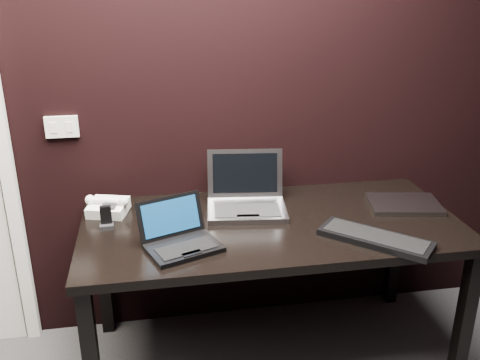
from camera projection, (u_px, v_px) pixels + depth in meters
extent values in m
plane|color=black|center=(193.00, 83.00, 2.52)|extent=(4.00, 0.00, 4.00)
cube|color=white|center=(4.00, 150.00, 2.46)|extent=(0.06, 0.05, 2.11)
cube|color=silver|center=(62.00, 127.00, 2.48)|extent=(0.15, 0.02, 0.10)
cube|color=silver|center=(54.00, 128.00, 2.47)|extent=(0.03, 0.01, 0.05)
cube|color=silver|center=(69.00, 127.00, 2.48)|extent=(0.03, 0.01, 0.05)
cube|color=black|center=(272.00, 226.00, 2.42)|extent=(1.70, 0.80, 0.04)
cube|color=black|center=(464.00, 322.00, 2.36)|extent=(0.06, 0.06, 0.70)
cube|color=black|center=(103.00, 272.00, 2.75)|extent=(0.06, 0.06, 0.70)
cube|color=black|center=(395.00, 247.00, 3.00)|extent=(0.06, 0.06, 0.70)
cube|color=black|center=(184.00, 248.00, 2.16)|extent=(0.34, 0.29, 0.02)
cube|color=black|center=(186.00, 248.00, 2.14)|extent=(0.26, 0.18, 0.00)
cube|color=black|center=(192.00, 253.00, 2.10)|extent=(0.09, 0.06, 0.00)
cube|color=black|center=(170.00, 216.00, 2.23)|extent=(0.29, 0.16, 0.16)
cube|color=navy|center=(171.00, 216.00, 2.22)|extent=(0.25, 0.13, 0.13)
cube|color=gray|center=(247.00, 210.00, 2.50)|extent=(0.39, 0.31, 0.03)
cube|color=black|center=(247.00, 210.00, 2.46)|extent=(0.31, 0.18, 0.00)
cube|color=#9D9DA2|center=(248.00, 217.00, 2.40)|extent=(0.11, 0.05, 0.00)
cube|color=gray|center=(245.00, 173.00, 2.60)|extent=(0.37, 0.11, 0.23)
cube|color=black|center=(245.00, 173.00, 2.59)|extent=(0.32, 0.09, 0.18)
cube|color=black|center=(375.00, 239.00, 2.23)|extent=(0.45, 0.43, 0.03)
cube|color=black|center=(376.00, 235.00, 2.22)|extent=(0.40, 0.38, 0.00)
cube|color=gray|center=(404.00, 204.00, 2.56)|extent=(0.37, 0.29, 0.02)
cube|color=white|center=(108.00, 208.00, 2.48)|extent=(0.21, 0.20, 0.07)
cylinder|color=white|center=(107.00, 201.00, 2.46)|extent=(0.16, 0.08, 0.03)
sphere|color=white|center=(90.00, 200.00, 2.46)|extent=(0.06, 0.06, 0.05)
sphere|color=silver|center=(124.00, 201.00, 2.45)|extent=(0.06, 0.06, 0.05)
cube|color=black|center=(109.00, 206.00, 2.43)|extent=(0.08, 0.06, 0.01)
cube|color=black|center=(106.00, 217.00, 2.34)|extent=(0.05, 0.03, 0.10)
cube|color=black|center=(107.00, 227.00, 2.34)|extent=(0.06, 0.05, 0.02)
cylinder|color=silver|center=(275.00, 185.00, 2.69)|extent=(0.10, 0.10, 0.10)
cylinder|color=#C64812|center=(273.00, 165.00, 2.66)|extent=(0.01, 0.03, 0.14)
cylinder|color=green|center=(277.00, 166.00, 2.65)|extent=(0.01, 0.03, 0.14)
cylinder|color=black|center=(276.00, 165.00, 2.66)|extent=(0.01, 0.02, 0.14)
cylinder|color=#CF4213|center=(274.00, 166.00, 2.65)|extent=(0.01, 0.04, 0.14)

